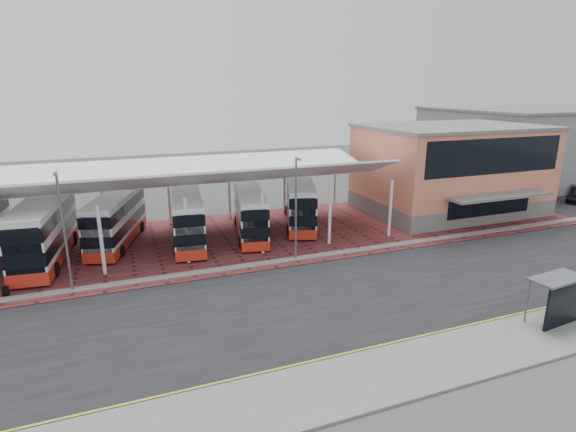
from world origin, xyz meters
The scene contains 19 objects.
ground centered at (0.00, 0.00, 0.00)m, with size 140.00×140.00×0.00m, color #3F423D.
road centered at (0.00, -1.00, 0.01)m, with size 120.00×14.00×0.02m, color black.
forecourt centered at (2.00, 13.00, 0.03)m, with size 72.00×16.00×0.06m, color maroon.
sidewalk centered at (0.00, -9.00, 0.07)m, with size 120.00×4.00×0.14m, color slate.
north_kerb centered at (0.00, 6.20, 0.07)m, with size 120.00×0.80×0.14m, color slate.
yellow_line_near centered at (0.00, -7.00, 0.03)m, with size 120.00×0.12×0.01m, color gold.
yellow_line_far centered at (0.00, -6.70, 0.03)m, with size 120.00×0.12×0.01m, color gold.
canopy centered at (-6.00, 13.94, 5.80)m, with size 37.00×11.63×7.07m.
terminal centered at (23.00, 13.92, 4.66)m, with size 18.40×14.40×9.25m.
warehouse centered at (48.00, 24.00, 5.15)m, with size 30.50×20.50×10.25m.
lamp_west centered at (-14.00, 6.27, 4.36)m, with size 0.16×0.90×8.07m.
lamp_east centered at (2.00, 6.27, 4.36)m, with size 0.16×0.90×8.07m.
bus_1 centered at (-16.14, 13.05, 2.43)m, with size 3.83×11.76×4.76m.
bus_2 centered at (-10.94, 15.14, 2.19)m, with size 5.29×10.65×4.29m.
bus_3 centered at (-5.21, 13.41, 2.20)m, with size 3.61×10.67×4.31m.
bus_4 centered at (0.37, 13.32, 2.10)m, with size 4.19×10.23×4.11m.
bus_5 centered at (5.83, 14.72, 2.23)m, with size 5.82×10.80×4.37m.
suitcase centered at (-17.98, 6.99, 0.38)m, with size 0.37×0.26×0.64m, color black.
bus_shelter centered at (12.31, -8.39, 1.81)m, with size 3.48×1.85×2.68m.
Camera 1 is at (-10.42, -24.34, 13.04)m, focal length 28.00 mm.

